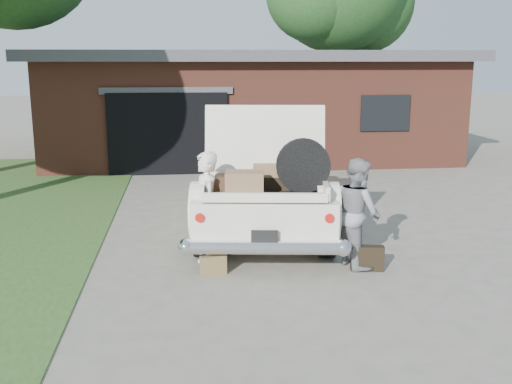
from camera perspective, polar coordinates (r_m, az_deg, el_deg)
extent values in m
plane|color=gray|center=(8.81, 0.47, -7.85)|extent=(90.00, 90.00, 0.00)
cube|color=brown|center=(19.86, -0.86, 8.03)|extent=(12.00, 7.00, 3.00)
cube|color=#4C4C51|center=(19.79, -0.88, 12.80)|extent=(12.80, 7.80, 0.30)
cube|color=black|center=(16.36, -8.37, 5.52)|extent=(3.20, 0.30, 2.20)
cube|color=#4C4C51|center=(16.19, -8.51, 9.53)|extent=(3.50, 0.12, 0.18)
cube|color=black|center=(17.16, 12.20, 7.37)|extent=(1.40, 0.08, 1.00)
cylinder|color=#38281E|center=(24.71, 7.61, 10.87)|extent=(0.44, 0.44, 4.77)
sphere|color=#2D5B25|center=(25.63, 10.24, 17.33)|extent=(4.02, 4.02, 4.02)
cube|color=white|center=(11.25, 0.84, 0.39)|extent=(2.86, 5.83, 0.73)
cube|color=#A9A895|center=(11.46, 0.85, 3.89)|extent=(2.13, 2.47, 0.58)
cube|color=black|center=(12.52, 0.86, 4.53)|extent=(1.73, 0.32, 0.49)
cube|color=black|center=(10.41, 0.85, 2.89)|extent=(1.73, 0.32, 0.49)
cylinder|color=black|center=(9.53, -5.13, -3.96)|extent=(0.34, 0.77, 0.74)
cylinder|color=black|center=(9.53, 6.77, -4.00)|extent=(0.34, 0.77, 0.74)
cylinder|color=black|center=(13.21, -3.43, 0.75)|extent=(0.34, 0.77, 0.74)
cylinder|color=black|center=(13.21, 5.12, 0.72)|extent=(0.34, 0.77, 0.74)
cylinder|color=silver|center=(8.55, 0.81, -5.31)|extent=(2.30, 0.51, 0.20)
cylinder|color=#A5140F|center=(8.55, -5.34, -2.39)|extent=(0.15, 0.13, 0.13)
cylinder|color=#A5140F|center=(8.55, 6.99, -2.43)|extent=(0.15, 0.13, 0.13)
cube|color=black|center=(8.48, 0.82, -4.28)|extent=(0.38, 0.07, 0.19)
cube|color=black|center=(9.08, 0.83, -0.06)|extent=(1.88, 1.45, 0.04)
cube|color=white|center=(9.11, -4.81, 0.64)|extent=(0.23, 1.23, 0.20)
cube|color=white|center=(9.10, 6.48, 0.60)|extent=(0.23, 1.23, 0.20)
cube|color=white|center=(8.47, 0.83, -0.53)|extent=(1.78, 0.31, 0.13)
cube|color=white|center=(9.42, 0.85, 4.40)|extent=(1.91, 0.60, 1.26)
cube|color=#4E3421|center=(9.10, -1.72, 0.84)|extent=(0.76, 0.55, 0.23)
cube|color=#866344|center=(8.66, -1.09, 0.74)|extent=(0.59, 0.43, 0.38)
cube|color=black|center=(9.33, 2.34, 1.08)|extent=(0.75, 0.55, 0.22)
cube|color=#91704A|center=(9.21, 1.25, 2.06)|extent=(0.53, 0.38, 0.17)
cylinder|color=black|center=(8.96, 4.51, 2.52)|extent=(0.83, 0.29, 0.81)
imported|color=silver|center=(8.95, -4.82, -1.70)|extent=(0.52, 0.70, 1.75)
imported|color=gray|center=(9.08, 9.63, -1.93)|extent=(0.79, 0.93, 1.66)
cube|color=olive|center=(8.76, -4.08, -6.98)|extent=(0.40, 0.21, 0.29)
cube|color=black|center=(9.07, 10.56, -6.21)|extent=(0.50, 0.24, 0.37)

